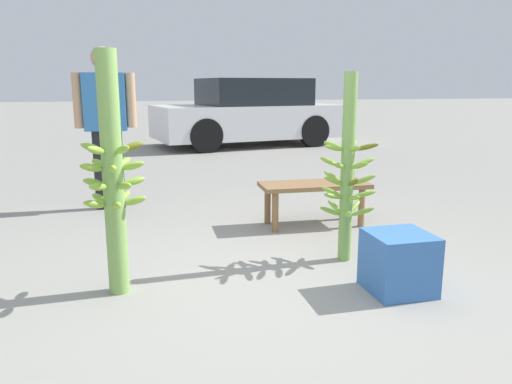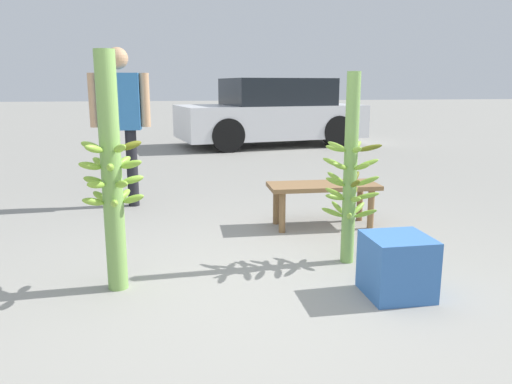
{
  "view_description": "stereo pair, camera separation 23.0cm",
  "coord_description": "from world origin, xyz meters",
  "views": [
    {
      "loc": [
        -0.7,
        -2.83,
        1.32
      ],
      "look_at": [
        0.12,
        0.5,
        0.58
      ],
      "focal_mm": 35.0,
      "sensor_mm": 36.0,
      "label": 1
    },
    {
      "loc": [
        -0.47,
        -2.88,
        1.32
      ],
      "look_at": [
        0.12,
        0.5,
        0.58
      ],
      "focal_mm": 35.0,
      "sensor_mm": 36.0,
      "label": 2
    }
  ],
  "objects": [
    {
      "name": "ground_plane",
      "position": [
        0.0,
        0.0,
        0.0
      ],
      "size": [
        80.0,
        80.0,
        0.0
      ],
      "primitive_type": "plane",
      "color": "gray"
    },
    {
      "name": "banana_stalk_left",
      "position": [
        -0.83,
        0.33,
        0.77
      ],
      "size": [
        0.4,
        0.41,
        1.53
      ],
      "color": "#7AA851",
      "rests_on": "ground_plane"
    },
    {
      "name": "banana_stalk_center",
      "position": [
        0.83,
        0.55,
        0.68
      ],
      "size": [
        0.44,
        0.44,
        1.41
      ],
      "color": "#7AA851",
      "rests_on": "ground_plane"
    },
    {
      "name": "vendor_person",
      "position": [
        -0.97,
        2.68,
        1.02
      ],
      "size": [
        0.64,
        0.23,
        1.7
      ],
      "rotation": [
        0.0,
        0.0,
        3.09
      ],
      "color": "black",
      "rests_on": "ground_plane"
    },
    {
      "name": "market_bench",
      "position": [
        0.94,
        1.51,
        0.34
      ],
      "size": [
        1.04,
        0.44,
        0.41
      ],
      "rotation": [
        0.0,
        0.0,
        -0.03
      ],
      "color": "olive",
      "rests_on": "ground_plane"
    },
    {
      "name": "parked_car",
      "position": [
        1.79,
        7.98,
        0.7
      ],
      "size": [
        4.2,
        2.48,
        1.45
      ],
      "rotation": [
        0.0,
        0.0,
        1.74
      ],
      "color": "silver",
      "rests_on": "ground_plane"
    },
    {
      "name": "produce_crate",
      "position": [
        0.93,
        -0.1,
        0.2
      ],
      "size": [
        0.39,
        0.39,
        0.39
      ],
      "color": "#386BB2",
      "rests_on": "ground_plane"
    }
  ]
}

